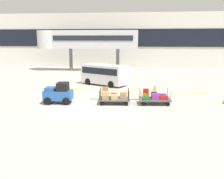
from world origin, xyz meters
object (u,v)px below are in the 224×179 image
object	(u,v)px
baggage_tug	(59,93)
baggage_cart_middle	(154,97)
baggage_cart_lead	(112,96)
shuttle_van	(104,73)
safety_cone_far	(155,87)

from	to	relation	value
baggage_tug	baggage_cart_middle	world-z (taller)	baggage_tug
baggage_tug	baggage_cart_lead	xyz separation A→B (m)	(4.00, 0.42, -0.21)
baggage_cart_lead	shuttle_van	xyz separation A→B (m)	(-1.77, 7.55, 0.70)
baggage_cart_lead	shuttle_van	distance (m)	7.79
baggage_tug	baggage_cart_lead	size ratio (longest dim) A/B	0.72
baggage_tug	shuttle_van	xyz separation A→B (m)	(2.23, 7.97, 0.48)
baggage_cart_lead	shuttle_van	bearing A→B (deg)	103.21
baggage_cart_middle	shuttle_van	world-z (taller)	shuttle_van
baggage_cart_lead	shuttle_van	world-z (taller)	shuttle_van
baggage_cart_lead	safety_cone_far	size ratio (longest dim) A/B	5.55
baggage_cart_lead	baggage_cart_middle	size ratio (longest dim) A/B	1.00
baggage_cart_middle	shuttle_van	xyz separation A→B (m)	(-4.86, 7.29, 0.74)
baggage_cart_middle	safety_cone_far	xyz separation A→B (m)	(0.25, 5.10, -0.22)
baggage_cart_middle	shuttle_van	bearing A→B (deg)	123.66
baggage_cart_middle	baggage_tug	bearing A→B (deg)	-174.55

